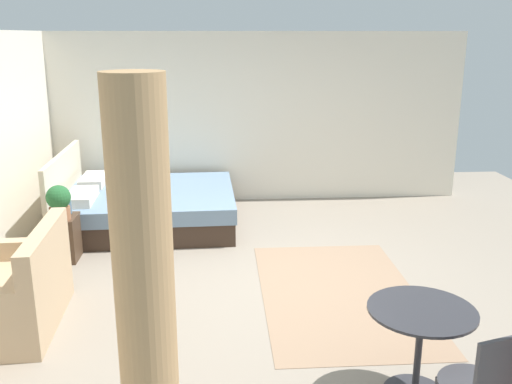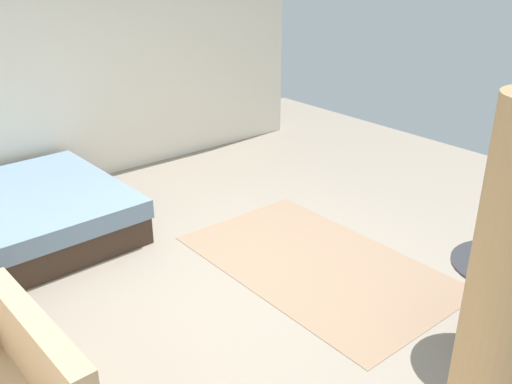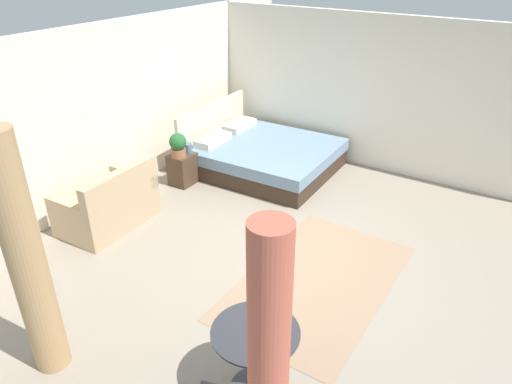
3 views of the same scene
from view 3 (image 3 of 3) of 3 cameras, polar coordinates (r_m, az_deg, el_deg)
The scene contains 11 objects.
ground_plane at distance 6.21m, azimuth 4.12°, elevation -7.07°, with size 9.17×9.33×0.02m, color gray.
wall_back at distance 7.49m, azimuth -17.43°, elevation 9.12°, with size 9.17×0.12×2.57m, color silver.
wall_right at distance 8.27m, azimuth 15.14°, elevation 11.15°, with size 0.12×6.33×2.57m, color silver.
area_rug at distance 5.73m, azimuth 7.43°, elevation -10.59°, with size 2.58×1.55×0.01m, color #93755B.
bed at distance 8.23m, azimuth 0.76°, elevation 4.47°, with size 2.05×2.34×1.02m.
couch at distance 6.87m, azimuth -17.30°, elevation -1.63°, with size 1.31×0.87×0.90m.
nightstand at distance 7.83m, azimuth -8.81°, elevation 2.77°, with size 0.40×0.36×0.52m.
potted_plant at distance 7.56m, azimuth -9.40°, elevation 5.65°, with size 0.27×0.27×0.40m.
vase at distance 7.75m, azimuth -8.22°, elevation 5.28°, with size 0.14×0.14×0.15m.
balcony_table at distance 4.24m, azimuth -0.08°, elevation -18.43°, with size 0.76×0.76×0.69m.
curtain_right at distance 4.44m, azimuth -25.95°, elevation -7.52°, with size 0.31×0.31×2.36m.
Camera 3 is at (-4.50, -2.38, 3.56)m, focal length 33.13 mm.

